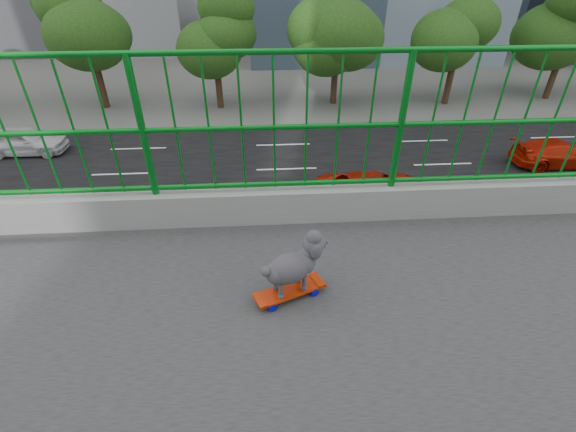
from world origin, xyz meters
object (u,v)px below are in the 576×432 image
(skateboard, at_px, (290,291))
(poodle, at_px, (293,265))
(car_3, at_px, (557,153))
(car_1, at_px, (391,235))
(car_2, at_px, (375,191))
(car_4, at_px, (24,141))
(car_0, at_px, (179,316))

(skateboard, bearing_deg, poodle, 90.00)
(skateboard, xyz_separation_m, poodle, (-0.01, 0.02, 0.23))
(poodle, xyz_separation_m, car_3, (-15.16, 14.52, -6.63))
(skateboard, height_order, poodle, poodle)
(car_1, distance_m, car_3, 12.18)
(car_1, relative_size, car_2, 0.95)
(car_2, bearing_deg, car_1, 175.77)
(poodle, bearing_deg, car_3, 113.87)
(poodle, height_order, car_4, poodle)
(skateboard, relative_size, car_1, 0.11)
(car_0, relative_size, car_2, 0.91)
(poodle, xyz_separation_m, car_4, (-18.36, -12.85, -6.56))
(car_0, distance_m, car_1, 7.51)
(skateboard, relative_size, car_4, 0.12)
(skateboard, relative_size, car_0, 0.11)
(car_0, xyz_separation_m, car_2, (-6.40, 7.03, -0.08))
(poodle, distance_m, car_1, 11.66)
(car_0, bearing_deg, car_2, 132.30)
(car_0, height_order, car_3, car_0)
(poodle, relative_size, car_1, 0.09)
(car_4, bearing_deg, car_0, -141.40)
(car_3, bearing_deg, car_1, 121.69)
(car_2, distance_m, car_4, 18.40)
(poodle, bearing_deg, car_1, 132.25)
(car_2, height_order, car_4, car_4)
(poodle, height_order, car_2, poodle)
(skateboard, height_order, car_1, skateboard)
(skateboard, distance_m, car_1, 11.55)
(skateboard, height_order, car_0, skateboard)
(car_2, bearing_deg, car_0, 132.30)
(car_0, bearing_deg, skateboard, 25.16)
(poodle, distance_m, car_0, 8.94)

